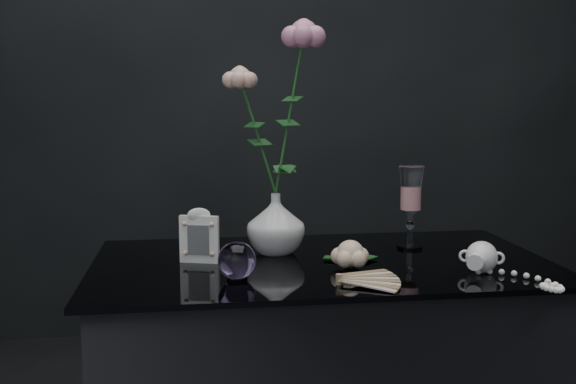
{
  "coord_description": "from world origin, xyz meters",
  "views": [
    {
      "loc": [
        -0.29,
        -1.45,
        1.14
      ],
      "look_at": [
        -0.08,
        0.07,
        0.92
      ],
      "focal_mm": 42.0,
      "sensor_mm": 36.0,
      "label": 1
    }
  ],
  "objects": [
    {
      "name": "roses",
      "position": [
        -0.09,
        0.14,
        1.12
      ],
      "size": [
        0.23,
        0.12,
        0.46
      ],
      "color": "#E8AC95",
      "rests_on": "vase"
    },
    {
      "name": "wine_glass",
      "position": [
        0.24,
        0.15,
        0.87
      ],
      "size": [
        0.07,
        0.07,
        0.21
      ],
      "primitive_type": null,
      "rotation": [
        0.0,
        0.0,
        0.09
      ],
      "color": "white",
      "rests_on": "table"
    },
    {
      "name": "pearl_jar",
      "position": [
        0.33,
        -0.09,
        0.8
      ],
      "size": [
        0.32,
        0.32,
        0.07
      ],
      "primitive_type": null,
      "rotation": [
        0.0,
        0.0,
        -0.43
      ],
      "color": "white",
      "rests_on": "table"
    },
    {
      "name": "vase",
      "position": [
        -0.1,
        0.14,
        0.84
      ],
      "size": [
        0.18,
        0.18,
        0.15
      ],
      "primitive_type": "imported",
      "rotation": [
        0.0,
        0.0,
        -0.37
      ],
      "color": "white",
      "rests_on": "table"
    },
    {
      "name": "loose_rose",
      "position": [
        0.05,
        -0.03,
        0.79
      ],
      "size": [
        0.18,
        0.21,
        0.06
      ],
      "primitive_type": null,
      "rotation": [
        0.0,
        0.0,
        0.2
      ],
      "color": "#FFCBA4",
      "rests_on": "table"
    },
    {
      "name": "paper_fan",
      "position": [
        -0.0,
        -0.15,
        0.77
      ],
      "size": [
        0.29,
        0.25,
        0.03
      ],
      "primitive_type": null,
      "rotation": [
        0.0,
        0.0,
        -0.24
      ],
      "color": "#F9F1C7",
      "rests_on": "table"
    },
    {
      "name": "paperweight",
      "position": [
        -0.2,
        -0.08,
        0.8
      ],
      "size": [
        0.1,
        0.1,
        0.08
      ],
      "primitive_type": null,
      "rotation": [
        0.0,
        0.0,
        -0.38
      ],
      "color": "#A681D1",
      "rests_on": "table"
    },
    {
      "name": "picture_frame",
      "position": [
        -0.28,
        0.07,
        0.83
      ],
      "size": [
        0.11,
        0.1,
        0.13
      ],
      "primitive_type": null,
      "rotation": [
        0.0,
        0.0,
        -0.3
      ],
      "color": "white",
      "rests_on": "table"
    }
  ]
}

